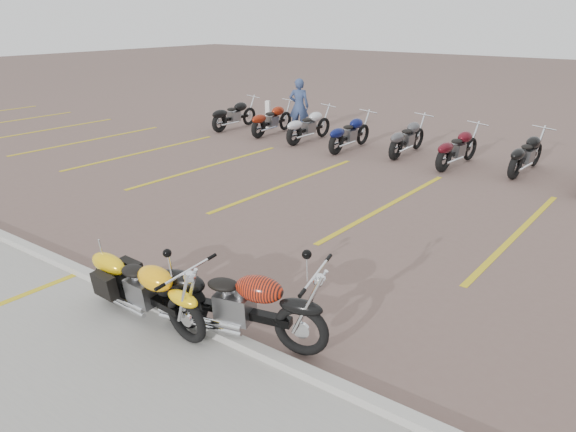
# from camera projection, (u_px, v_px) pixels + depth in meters

# --- Properties ---
(ground) EXTENTS (100.00, 100.00, 0.00)m
(ground) POSITION_uv_depth(u_px,v_px,m) (272.00, 269.00, 9.06)
(ground) COLOR brown
(ground) RESTS_ON ground
(curb) EXTENTS (60.00, 0.18, 0.12)m
(curb) POSITION_uv_depth(u_px,v_px,m) (179.00, 316.00, 7.54)
(curb) COLOR #ADAAA3
(curb) RESTS_ON ground
(parking_stripes) EXTENTS (38.00, 5.50, 0.01)m
(parking_stripes) POSITION_uv_depth(u_px,v_px,m) (388.00, 205.00, 12.05)
(parking_stripes) COLOR gold
(parking_stripes) RESTS_ON ground
(yellow_cruiser) EXTENTS (2.24, 0.35, 0.92)m
(yellow_cruiser) POSITION_uv_depth(u_px,v_px,m) (146.00, 290.00, 7.39)
(yellow_cruiser) COLOR black
(yellow_cruiser) RESTS_ON ground
(flame_cruiser) EXTENTS (2.34, 0.72, 0.98)m
(flame_cruiser) POSITION_uv_depth(u_px,v_px,m) (235.00, 306.00, 6.93)
(flame_cruiser) COLOR black
(flame_cruiser) RESTS_ON ground
(person_a) EXTENTS (0.80, 0.70, 1.85)m
(person_a) POSITION_uv_depth(u_px,v_px,m) (299.00, 106.00, 18.93)
(person_a) COLOR navy
(person_a) RESTS_ON ground
(bollard) EXTENTS (0.19, 0.19, 1.00)m
(bollard) POSITION_uv_depth(u_px,v_px,m) (268.00, 115.00, 19.78)
(bollard) COLOR white
(bollard) RESTS_ON ground
(bg_bike_row) EXTENTS (18.88, 2.03, 1.10)m
(bg_bike_row) POSITION_uv_depth(u_px,v_px,m) (490.00, 149.00, 14.61)
(bg_bike_row) COLOR black
(bg_bike_row) RESTS_ON ground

